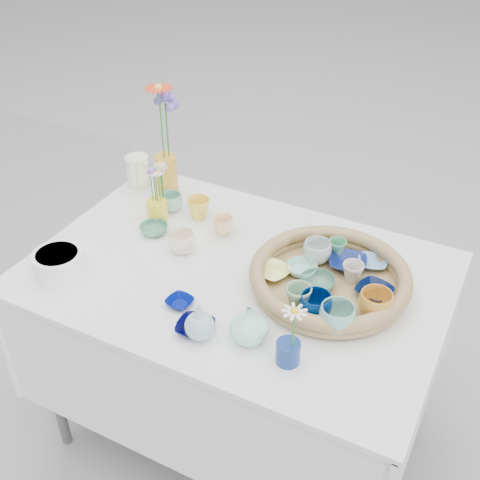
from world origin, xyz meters
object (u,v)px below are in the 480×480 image
at_px(display_table, 238,429).
at_px(tall_vase_yellow, 167,175).
at_px(bud_vase_seafoam, 249,324).
at_px(wicker_tray, 330,279).

distance_m(display_table, tall_vase_yellow, 1.00).
relative_size(display_table, bud_vase_seafoam, 11.44).
bearing_deg(tall_vase_yellow, display_table, -33.88).
height_order(bud_vase_seafoam, tall_vase_yellow, tall_vase_yellow).
relative_size(display_table, tall_vase_yellow, 8.36).
distance_m(bud_vase_seafoam, tall_vase_yellow, 0.82).
relative_size(wicker_tray, bud_vase_seafoam, 4.31).
xyz_separation_m(display_table, wicker_tray, (0.28, 0.05, 0.80)).
xyz_separation_m(wicker_tray, tall_vase_yellow, (-0.73, 0.25, 0.04)).
relative_size(display_table, wicker_tray, 2.66).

